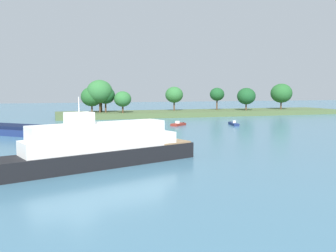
% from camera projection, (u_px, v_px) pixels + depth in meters
% --- Properties ---
extents(treeline_island, '(83.79, 15.39, 10.04)m').
position_uv_depth(treeline_island, '(189.00, 105.00, 104.41)').
color(treeline_island, '#4C6038').
rests_on(treeline_island, ground).
extents(fishing_skiff, '(2.22, 5.35, 1.02)m').
position_uv_depth(fishing_skiff, '(234.00, 124.00, 76.00)').
color(fishing_skiff, navy).
rests_on(fishing_skiff, ground).
extents(small_motorboat, '(3.90, 3.60, 0.98)m').
position_uv_depth(small_motorboat, '(178.00, 124.00, 75.12)').
color(small_motorboat, maroon).
rests_on(small_motorboat, ground).
extents(cargo_barge, '(26.86, 24.25, 5.63)m').
position_uv_depth(cargo_barge, '(15.00, 129.00, 60.60)').
color(cargo_barge, navy).
rests_on(cargo_barge, ground).
extents(white_riverboat, '(19.94, 9.96, 6.73)m').
position_uv_depth(white_riverboat, '(103.00, 147.00, 35.19)').
color(white_riverboat, black).
rests_on(white_riverboat, ground).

